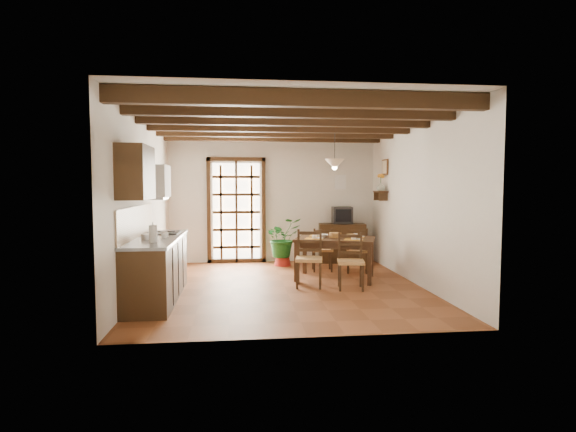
{
  "coord_description": "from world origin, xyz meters",
  "views": [
    {
      "loc": [
        -0.75,
        -7.32,
        1.69
      ],
      "look_at": [
        0.1,
        0.4,
        1.15
      ],
      "focal_mm": 28.0,
      "sensor_mm": 36.0,
      "label": 1
    }
  ],
  "objects": [
    {
      "name": "potted_plant",
      "position": [
        0.16,
        1.95,
        0.57
      ],
      "size": [
        2.41,
        2.27,
        2.13
      ],
      "primitive_type": "imported",
      "rotation": [
        0.0,
        0.0,
        0.42
      ],
      "color": "#144C19",
      "rests_on": "ground_plane"
    },
    {
      "name": "table_bowl",
      "position": [
        0.75,
        0.63,
        0.77
      ],
      "size": [
        0.28,
        0.28,
        0.05
      ],
      "primitive_type": "imported",
      "rotation": [
        0.0,
        0.0,
        -0.34
      ],
      "color": "white",
      "rests_on": "dining_table"
    },
    {
      "name": "chair_far_left",
      "position": [
        0.87,
        1.28,
        0.27
      ],
      "size": [
        0.42,
        0.41,
        0.85
      ],
      "rotation": [
        0.0,
        0.0,
        3.06
      ],
      "color": "tan",
      "rests_on": "ground_plane"
    },
    {
      "name": "pendant_lamp",
      "position": [
        0.96,
        0.6,
        2.08
      ],
      "size": [
        0.36,
        0.36,
        0.84
      ],
      "color": "black",
      "rests_on": "room_shell"
    },
    {
      "name": "crt_tv",
      "position": [
        1.49,
        2.22,
        1.04
      ],
      "size": [
        0.44,
        0.42,
        0.36
      ],
      "rotation": [
        0.0,
        0.0,
        -0.08
      ],
      "color": "black",
      "rests_on": "sideboard"
    },
    {
      "name": "shelf_flowers",
      "position": [
        2.14,
        1.6,
        1.86
      ],
      "size": [
        0.14,
        0.14,
        0.36
      ],
      "color": "#FFA528",
      "rests_on": "shelf_vase"
    },
    {
      "name": "room_shell",
      "position": [
        0.0,
        0.0,
        1.82
      ],
      "size": [
        4.52,
        5.02,
        2.81
      ],
      "color": "silver",
      "rests_on": "ground_plane"
    },
    {
      "name": "french_door",
      "position": [
        -0.8,
        2.45,
        1.18
      ],
      "size": [
        1.26,
        0.11,
        2.32
      ],
      "color": "white",
      "rests_on": "ground_plane"
    },
    {
      "name": "chair_near_right",
      "position": [
        1.05,
        -0.27,
        0.28
      ],
      "size": [
        0.48,
        0.46,
        0.91
      ],
      "rotation": [
        0.0,
        0.0,
        -0.17
      ],
      "color": "tan",
      "rests_on": "ground_plane"
    },
    {
      "name": "framed_picture",
      "position": [
        2.22,
        1.6,
        2.05
      ],
      "size": [
        0.03,
        0.32,
        0.32
      ],
      "color": "brown",
      "rests_on": "room_shell"
    },
    {
      "name": "table_setting",
      "position": [
        0.96,
        0.5,
        0.77
      ],
      "size": [
        1.0,
        0.67,
        0.09
      ],
      "rotation": [
        0.0,
        0.0,
        -0.34
      ],
      "color": "#FFA528",
      "rests_on": "dining_table"
    },
    {
      "name": "wall_shelf",
      "position": [
        2.14,
        1.6,
        1.51
      ],
      "size": [
        0.2,
        0.42,
        0.2
      ],
      "color": "#301E0F",
      "rests_on": "room_shell"
    },
    {
      "name": "shelf_vase",
      "position": [
        2.14,
        1.6,
        1.65
      ],
      "size": [
        0.15,
        0.15,
        0.15
      ],
      "primitive_type": "imported",
      "color": "#B2BFB2",
      "rests_on": "wall_shelf"
    },
    {
      "name": "dining_table",
      "position": [
        0.96,
        0.5,
        0.65
      ],
      "size": [
        1.59,
        1.29,
        0.74
      ],
      "rotation": [
        0.0,
        0.0,
        -0.34
      ],
      "color": "#362011",
      "rests_on": "ground_plane"
    },
    {
      "name": "plant_pot",
      "position": [
        0.16,
        1.95,
        0.11
      ],
      "size": [
        0.35,
        0.35,
        0.22
      ],
      "primitive_type": "cone",
      "color": "maroon",
      "rests_on": "ground_plane"
    },
    {
      "name": "counter_items",
      "position": [
        -1.95,
        -0.51,
        0.96
      ],
      "size": [
        0.5,
        1.43,
        0.25
      ],
      "color": "black",
      "rests_on": "kitchen_counter"
    },
    {
      "name": "sideboard",
      "position": [
        1.49,
        2.23,
        0.42
      ],
      "size": [
        1.04,
        0.57,
        0.85
      ],
      "primitive_type": "cube",
      "rotation": [
        0.0,
        0.0,
        -0.13
      ],
      "color": "#301E0F",
      "rests_on": "ground_plane"
    },
    {
      "name": "kitchen_counter",
      "position": [
        -1.96,
        -0.6,
        0.47
      ],
      "size": [
        0.64,
        2.25,
        1.38
      ],
      "color": "#301E0F",
      "rests_on": "ground_plane"
    },
    {
      "name": "range_hood",
      "position": [
        -2.05,
        -0.05,
        1.73
      ],
      "size": [
        0.38,
        0.6,
        0.54
      ],
      "color": "white",
      "rests_on": "room_shell"
    },
    {
      "name": "chair_near_left",
      "position": [
        0.4,
        -0.05,
        0.3
      ],
      "size": [
        0.51,
        0.49,
        0.94
      ],
      "rotation": [
        0.0,
        0.0,
        -0.2
      ],
      "color": "tan",
      "rests_on": "ground_plane"
    },
    {
      "name": "ceiling_beams",
      "position": [
        0.0,
        0.0,
        2.69
      ],
      "size": [
        4.5,
        4.34,
        0.2
      ],
      "color": "black",
      "rests_on": "room_shell"
    },
    {
      "name": "upper_cabinet",
      "position": [
        -2.08,
        -1.3,
        1.85
      ],
      "size": [
        0.35,
        0.8,
        0.7
      ],
      "primitive_type": "cube",
      "color": "#301E0F",
      "rests_on": "room_shell"
    },
    {
      "name": "fuse_box",
      "position": [
        1.5,
        2.48,
        1.75
      ],
      "size": [
        0.25,
        0.03,
        0.32
      ],
      "primitive_type": "cube",
      "color": "white",
      "rests_on": "room_shell"
    },
    {
      "name": "chair_far_right",
      "position": [
        1.52,
        1.05,
        0.27
      ],
      "size": [
        0.49,
        0.48,
        0.87
      ],
      "rotation": [
        0.0,
        0.0,
        2.87
      ],
      "color": "tan",
      "rests_on": "ground_plane"
    },
    {
      "name": "ground_plane",
      "position": [
        0.0,
        0.0,
        0.0
      ],
      "size": [
        5.0,
        5.0,
        0.0
      ],
      "primitive_type": "plane",
      "color": "brown"
    }
  ]
}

